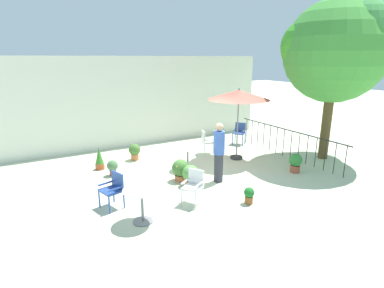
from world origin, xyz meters
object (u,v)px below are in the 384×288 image
(patio_chair_2, at_px, (207,140))
(potted_plant_4, at_px, (113,167))
(patio_chair_0, at_px, (114,187))
(potted_plant_1, at_px, (99,159))
(shade_tree, at_px, (335,51))
(patio_chair_1, at_px, (194,184))
(patio_chair_3, at_px, (240,131))
(cafe_table_0, at_px, (188,155))
(potted_plant_0, at_px, (181,169))
(potted_plant_6, at_px, (249,195))
(standing_person, at_px, (219,152))
(cafe_table_1, at_px, (142,199))
(potted_plant_5, at_px, (191,175))
(patio_umbrella_0, at_px, (239,96))
(potted_plant_3, at_px, (135,151))
(potted_plant_2, at_px, (295,162))

(patio_chair_2, relative_size, potted_plant_4, 1.79)
(patio_chair_0, height_order, potted_plant_1, patio_chair_0)
(shade_tree, xyz_separation_m, potted_plant_4, (-7.09, 1.95, -3.40))
(patio_chair_1, height_order, potted_plant_4, patio_chair_1)
(patio_chair_1, bearing_deg, patio_chair_3, 41.14)
(patio_chair_2, bearing_deg, potted_plant_4, -172.39)
(cafe_table_0, height_order, potted_plant_0, cafe_table_0)
(patio_chair_2, distance_m, potted_plant_6, 4.19)
(potted_plant_0, relative_size, standing_person, 0.37)
(cafe_table_1, distance_m, patio_chair_1, 1.45)
(patio_chair_0, distance_m, potted_plant_5, 2.23)
(shade_tree, distance_m, cafe_table_0, 5.94)
(standing_person, bearing_deg, potted_plant_4, 142.49)
(cafe_table_1, bearing_deg, potted_plant_0, 43.14)
(patio_umbrella_0, relative_size, patio_chair_3, 2.81)
(patio_umbrella_0, relative_size, cafe_table_1, 3.08)
(patio_chair_0, bearing_deg, patio_umbrella_0, 17.49)
(potted_plant_3, relative_size, potted_plant_5, 0.96)
(shade_tree, relative_size, potted_plant_5, 8.69)
(cafe_table_1, bearing_deg, patio_chair_2, 42.66)
(patio_chair_3, bearing_deg, potted_plant_1, -177.81)
(patio_chair_0, relative_size, potted_plant_0, 1.33)
(patio_chair_3, height_order, standing_person, standing_person)
(cafe_table_1, height_order, potted_plant_4, cafe_table_1)
(patio_chair_3, distance_m, potted_plant_5, 4.81)
(patio_chair_0, bearing_deg, patio_chair_1, -23.59)
(patio_umbrella_0, distance_m, patio_chair_3, 2.61)
(patio_umbrella_0, xyz_separation_m, cafe_table_1, (-4.48, -2.54, -1.70))
(patio_chair_1, bearing_deg, cafe_table_1, -169.99)
(patio_umbrella_0, bearing_deg, potted_plant_5, -152.98)
(potted_plant_5, bearing_deg, patio_chair_3, 36.06)
(potted_plant_5, relative_size, potted_plant_6, 1.46)
(potted_plant_5, bearing_deg, standing_person, -7.12)
(potted_plant_2, xyz_separation_m, potted_plant_5, (-3.38, 0.66, 0.00))
(patio_chair_0, distance_m, potted_plant_6, 3.29)
(cafe_table_0, relative_size, potted_plant_0, 1.15)
(potted_plant_3, relative_size, potted_plant_6, 1.40)
(patio_umbrella_0, xyz_separation_m, potted_plant_2, (0.78, -1.99, -1.91))
(potted_plant_1, bearing_deg, cafe_table_0, -30.03)
(potted_plant_3, distance_m, potted_plant_5, 3.01)
(patio_chair_0, relative_size, potted_plant_5, 1.40)
(patio_chair_2, bearing_deg, patio_umbrella_0, -58.36)
(potted_plant_4, relative_size, standing_person, 0.28)
(cafe_table_0, relative_size, standing_person, 0.43)
(cafe_table_1, relative_size, potted_plant_1, 1.11)
(potted_plant_3, height_order, potted_plant_5, potted_plant_5)
(standing_person, bearing_deg, patio_umbrella_0, 39.42)
(patio_umbrella_0, relative_size, potted_plant_1, 3.42)
(cafe_table_0, distance_m, patio_chair_1, 2.37)
(patio_chair_0, bearing_deg, patio_chair_2, 31.13)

